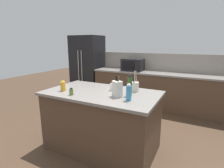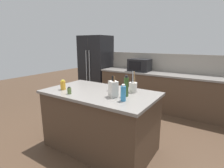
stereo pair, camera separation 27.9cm
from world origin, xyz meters
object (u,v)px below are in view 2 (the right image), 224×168
(refrigerator, at_px, (96,67))
(olive_oil_bottle, at_px, (126,86))
(salt_shaker, at_px, (110,87))
(honey_jar, at_px, (63,85))
(knife_block, at_px, (113,89))
(microwave, at_px, (140,65))
(utensil_crock, at_px, (133,87))
(spice_jar_oregano, at_px, (69,91))
(dish_soap_bottle, at_px, (123,93))

(refrigerator, height_order, olive_oil_bottle, refrigerator)
(salt_shaker, height_order, honey_jar, honey_jar)
(knife_block, relative_size, salt_shaker, 2.48)
(microwave, height_order, salt_shaker, microwave)
(microwave, bearing_deg, utensil_crock, -68.38)
(refrigerator, relative_size, spice_jar_oregano, 18.29)
(microwave, relative_size, utensil_crock, 1.73)
(spice_jar_oregano, bearing_deg, salt_shaker, 49.79)
(honey_jar, bearing_deg, utensil_crock, 25.10)
(refrigerator, distance_m, honey_jar, 2.78)
(utensil_crock, bearing_deg, spice_jar_oregano, -141.74)
(refrigerator, height_order, knife_block, refrigerator)
(honey_jar, distance_m, dish_soap_bottle, 1.08)
(microwave, xyz_separation_m, dish_soap_bottle, (0.85, -2.39, -0.06))
(salt_shaker, distance_m, olive_oil_bottle, 0.39)
(utensil_crock, xyz_separation_m, dish_soap_bottle, (0.08, -0.44, 0.02))
(spice_jar_oregano, height_order, dish_soap_bottle, dish_soap_bottle)
(olive_oil_bottle, bearing_deg, refrigerator, 135.60)
(olive_oil_bottle, bearing_deg, spice_jar_oregano, -155.39)
(utensil_crock, height_order, dish_soap_bottle, utensil_crock)
(honey_jar, bearing_deg, salt_shaker, 28.39)
(utensil_crock, distance_m, spice_jar_oregano, 0.94)
(utensil_crock, distance_m, salt_shaker, 0.36)
(salt_shaker, xyz_separation_m, dish_soap_bottle, (0.42, -0.33, 0.05))
(knife_block, distance_m, dish_soap_bottle, 0.22)
(utensil_crock, bearing_deg, honey_jar, -154.90)
(refrigerator, relative_size, knife_block, 6.49)
(utensil_crock, xyz_separation_m, honey_jar, (-1.00, -0.47, -0.01))
(utensil_crock, bearing_deg, salt_shaker, -161.71)
(microwave, bearing_deg, salt_shaker, -78.23)
(honey_jar, relative_size, olive_oil_bottle, 0.52)
(refrigerator, height_order, honey_jar, refrigerator)
(spice_jar_oregano, bearing_deg, honey_jar, 156.13)
(honey_jar, bearing_deg, dish_soap_bottle, 1.56)
(spice_jar_oregano, bearing_deg, microwave, 90.71)
(dish_soap_bottle, bearing_deg, microwave, 109.61)
(microwave, distance_m, knife_block, 2.40)
(refrigerator, height_order, utensil_crock, refrigerator)
(utensil_crock, relative_size, salt_shaker, 2.74)
(knife_block, xyz_separation_m, olive_oil_bottle, (0.14, 0.12, 0.03))
(honey_jar, bearing_deg, knife_block, 7.32)
(honey_jar, bearing_deg, microwave, 84.60)
(knife_block, bearing_deg, utensil_crock, 104.52)
(knife_block, bearing_deg, olive_oil_bottle, 74.41)
(microwave, bearing_deg, refrigerator, 178.04)
(knife_block, xyz_separation_m, utensil_crock, (0.13, 0.36, -0.03))
(knife_block, relative_size, utensil_crock, 0.91)
(microwave, relative_size, knife_block, 1.91)
(microwave, bearing_deg, spice_jar_oregano, -89.29)
(spice_jar_oregano, distance_m, honey_jar, 0.29)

